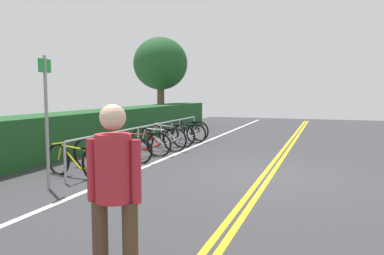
# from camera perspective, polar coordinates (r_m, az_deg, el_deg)

# --- Properties ---
(ground_plane) EXTENTS (34.96, 13.03, 0.05)m
(ground_plane) POSITION_cam_1_polar(r_m,az_deg,el_deg) (8.31, 11.06, -7.27)
(ground_plane) COLOR #353538
(centre_line_yellow_inner) EXTENTS (31.47, 0.10, 0.00)m
(centre_line_yellow_inner) POSITION_cam_1_polar(r_m,az_deg,el_deg) (8.29, 11.62, -7.11)
(centre_line_yellow_inner) COLOR gold
(centre_line_yellow_inner) RESTS_ON ground_plane
(centre_line_yellow_outer) EXTENTS (31.47, 0.10, 0.00)m
(centre_line_yellow_outer) POSITION_cam_1_polar(r_m,az_deg,el_deg) (8.32, 10.52, -7.06)
(centre_line_yellow_outer) COLOR gold
(centre_line_yellow_outer) RESTS_ON ground_plane
(bike_lane_stripe_white) EXTENTS (31.47, 0.12, 0.00)m
(bike_lane_stripe_white) POSITION_cam_1_polar(r_m,az_deg,el_deg) (9.16, -7.07, -5.84)
(bike_lane_stripe_white) COLOR white
(bike_lane_stripe_white) RESTS_ON ground_plane
(bike_rack) EXTENTS (7.62, 0.05, 0.84)m
(bike_rack) POSITION_cam_1_polar(r_m,az_deg,el_deg) (10.98, -6.22, -0.64)
(bike_rack) COLOR #9EA0A5
(bike_rack) RESTS_ON ground_plane
(bicycle_0) EXTENTS (0.56, 1.78, 0.73)m
(bicycle_0) POSITION_cam_1_polar(r_m,az_deg,el_deg) (8.30, -16.95, -4.82)
(bicycle_0) COLOR black
(bicycle_0) RESTS_ON ground_plane
(bicycle_1) EXTENTS (0.46, 1.70, 0.76)m
(bicycle_1) POSITION_cam_1_polar(r_m,az_deg,el_deg) (8.95, -13.07, -3.90)
(bicycle_1) COLOR black
(bicycle_1) RESTS_ON ground_plane
(bicycle_2) EXTENTS (0.46, 1.69, 0.68)m
(bicycle_2) POSITION_cam_1_polar(r_m,az_deg,el_deg) (9.78, -10.55, -3.30)
(bicycle_2) COLOR black
(bicycle_2) RESTS_ON ground_plane
(bicycle_3) EXTENTS (0.59, 1.70, 0.72)m
(bicycle_3) POSITION_cam_1_polar(r_m,az_deg,el_deg) (10.63, -7.72, -2.46)
(bicycle_3) COLOR black
(bicycle_3) RESTS_ON ground_plane
(bicycle_4) EXTENTS (0.46, 1.77, 0.75)m
(bicycle_4) POSITION_cam_1_polar(r_m,az_deg,el_deg) (11.50, -5.01, -1.74)
(bicycle_4) COLOR black
(bicycle_4) RESTS_ON ground_plane
(bicycle_5) EXTENTS (0.58, 1.71, 0.79)m
(bicycle_5) POSITION_cam_1_polar(r_m,az_deg,el_deg) (12.27, -3.60, -1.19)
(bicycle_5) COLOR black
(bicycle_5) RESTS_ON ground_plane
(bicycle_6) EXTENTS (0.64, 1.57, 0.71)m
(bicycle_6) POSITION_cam_1_polar(r_m,az_deg,el_deg) (13.17, -1.41, -0.90)
(bicycle_6) COLOR black
(bicycle_6) RESTS_ON ground_plane
(bicycle_7) EXTENTS (0.54, 1.72, 0.76)m
(bicycle_7) POSITION_cam_1_polar(r_m,az_deg,el_deg) (14.08, -0.58, -0.38)
(bicycle_7) COLOR black
(bicycle_7) RESTS_ON ground_plane
(pedestrian) EXTENTS (0.32, 0.48, 1.68)m
(pedestrian) POSITION_cam_1_polar(r_m,az_deg,el_deg) (3.42, -11.54, -8.59)
(pedestrian) COLOR #4C3826
(pedestrian) RESTS_ON ground_plane
(sign_post_near) EXTENTS (0.36, 0.08, 2.42)m
(sign_post_near) POSITION_cam_1_polar(r_m,az_deg,el_deg) (7.33, -20.90, 2.40)
(sign_post_near) COLOR gray
(sign_post_near) RESTS_ON ground_plane
(hedge_backdrop) EXTENTS (16.57, 1.36, 1.16)m
(hedge_backdrop) POSITION_cam_1_polar(r_m,az_deg,el_deg) (13.41, -12.34, 0.16)
(hedge_backdrop) COLOR #1C4C21
(hedge_backdrop) RESTS_ON ground_plane
(tree_mid) EXTENTS (2.70, 2.70, 4.46)m
(tree_mid) POSITION_cam_1_polar(r_m,az_deg,el_deg) (19.43, -4.73, 9.40)
(tree_mid) COLOR brown
(tree_mid) RESTS_ON ground_plane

